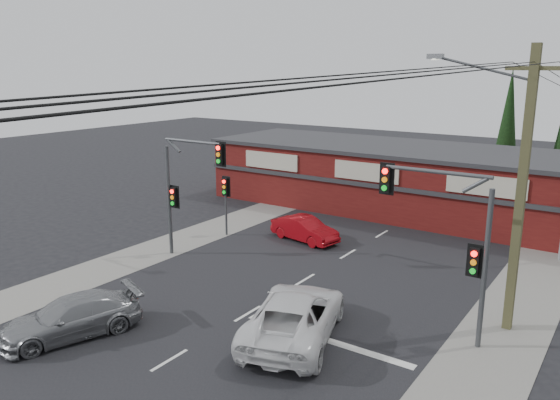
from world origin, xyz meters
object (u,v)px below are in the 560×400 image
Objects in this scene: white_suv at (295,315)px; utility_pole at (518,183)px; red_sedan at (305,229)px; shop_building at (406,178)px; silver_suv at (71,317)px.

white_suv is 0.59× the size of utility_pole.
red_sedan is 0.15× the size of shop_building.
white_suv is 1.49× the size of red_sedan.
red_sedan is (-5.49, 9.52, -0.17)m from white_suv.
shop_building is at bearing 123.76° from utility_pole.
silver_suv is 23.48m from shop_building.
utility_pole reaches higher than red_sedan.
white_suv reaches higher than red_sedan.
utility_pole is at bearing -100.93° from red_sedan.
white_suv is 10.99m from red_sedan.
utility_pole reaches higher than white_suv.
silver_suv is at bearing 15.36° from white_suv.
shop_building is (2.01, 9.39, 1.48)m from red_sedan.
white_suv is at bearing 54.33° from silver_suv.
white_suv is 8.92m from utility_pole.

